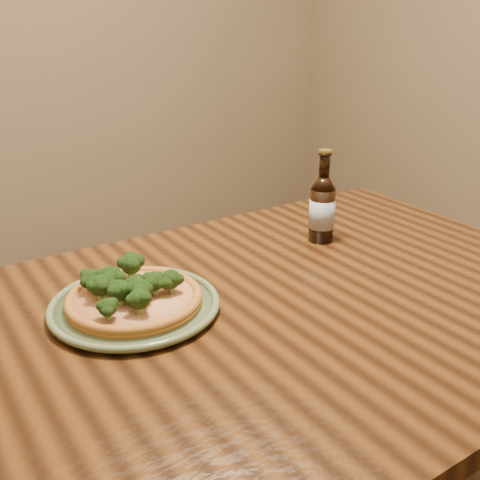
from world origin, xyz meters
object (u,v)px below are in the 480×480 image
table (217,365)px  beer_bottle (322,208)px  pizza (133,296)px  plate (135,305)px

table → beer_bottle: bearing=24.9°
pizza → beer_bottle: beer_bottle is taller
table → pizza: pizza is taller
plate → beer_bottle: beer_bottle is taller
pizza → beer_bottle: 0.52m
table → plate: plate is taller
pizza → beer_bottle: size_ratio=1.13×
plate → pizza: (-0.00, 0.00, 0.02)m
table → pizza: (-0.11, 0.12, 0.12)m
pizza → table: bearing=-47.7°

